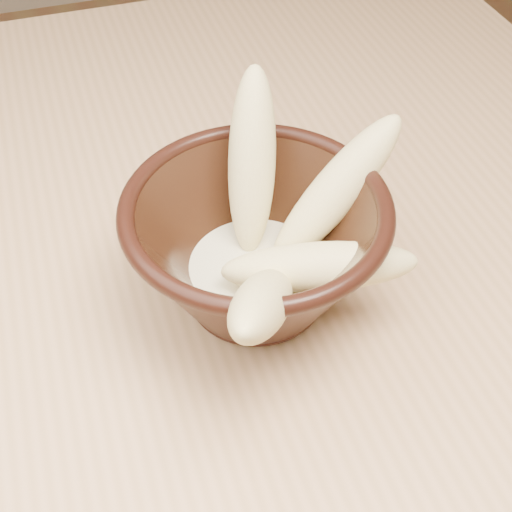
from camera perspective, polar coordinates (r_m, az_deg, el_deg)
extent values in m
cube|color=tan|center=(0.66, -16.85, 0.46)|extent=(1.20, 0.80, 0.04)
cylinder|color=tan|center=(1.27, 9.82, 4.32)|extent=(0.05, 0.05, 0.71)
cylinder|color=black|center=(0.56, 0.00, -3.28)|extent=(0.08, 0.08, 0.01)
cylinder|color=black|center=(0.55, 0.00, -1.91)|extent=(0.08, 0.08, 0.01)
torus|color=black|center=(0.50, 0.00, 3.78)|extent=(0.19, 0.19, 0.01)
cylinder|color=beige|center=(0.54, 0.00, -1.25)|extent=(0.11, 0.11, 0.02)
ellipsoid|color=#E6CE88|center=(0.54, -0.33, 7.61)|extent=(0.07, 0.11, 0.14)
ellipsoid|color=#E6CE88|center=(0.54, 6.40, 5.19)|extent=(0.14, 0.07, 0.12)
ellipsoid|color=#E6CE88|center=(0.51, 5.04, -0.85)|extent=(0.15, 0.08, 0.05)
ellipsoid|color=#E6CE88|center=(0.45, 0.52, -3.79)|extent=(0.10, 0.14, 0.12)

